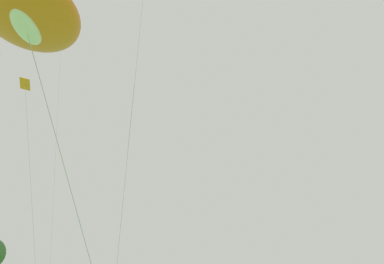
{
  "coord_description": "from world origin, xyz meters",
  "views": [
    {
      "loc": [
        -11.18,
        -1.78,
        1.69
      ],
      "look_at": [
        0.92,
        7.98,
        7.14
      ],
      "focal_mm": 40.01,
      "sensor_mm": 36.0,
      "label": 1
    }
  ],
  "objects": [
    {
      "name": "small_kite_stunt_black",
      "position": [
        0.21,
        19.53,
        11.48
      ],
      "size": [
        2.3,
        1.38,
        12.75
      ],
      "rotation": [
        0.0,
        0.0,
        0.82
      ],
      "color": "orange",
      "rests_on": "ground"
    },
    {
      "name": "big_show_kite",
      "position": [
        -5.35,
        10.04,
        10.25
      ],
      "size": [
        12.67,
        9.4,
        10.9
      ],
      "rotation": [
        0.0,
        0.0,
        0.71
      ],
      "color": "orange",
      "rests_on": "ground"
    },
    {
      "name": "small_kite_delta_white",
      "position": [
        3.38,
        29.67,
        20.91
      ],
      "size": [
        5.26,
        1.16,
        21.41
      ],
      "rotation": [
        0.0,
        0.0,
        -1.67
      ],
      "color": "green",
      "rests_on": "ground"
    },
    {
      "name": "small_kite_diamond_red",
      "position": [
        6.5,
        26.88,
        21.82
      ],
      "size": [
        1.3,
        1.36,
        23.15
      ],
      "rotation": [
        0.0,
        0.0,
        2.81
      ],
      "color": "green",
      "rests_on": "ground"
    }
  ]
}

